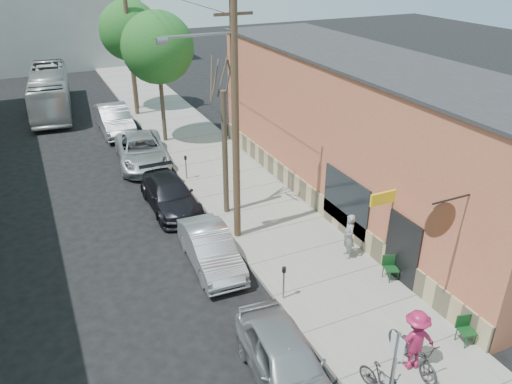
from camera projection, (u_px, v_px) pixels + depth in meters
name	position (u px, v px, depth m)	size (l,w,h in m)	color
ground	(219.00, 316.00, 16.20)	(120.00, 120.00, 0.00)	black
sidewalk	(219.00, 168.00, 26.70)	(4.50, 58.00, 0.15)	gray
cafe_building	(364.00, 133.00, 22.18)	(6.60, 20.20, 6.61)	#B86144
end_cap_building	(36.00, 2.00, 46.88)	(18.00, 8.00, 12.00)	#9F9F9B
sign_post	(393.00, 369.00, 11.77)	(0.07, 0.45, 2.80)	slate
parking_meter_near	(284.00, 278.00, 16.42)	(0.14, 0.14, 1.24)	slate
parking_meter_far	(186.00, 164.00, 24.98)	(0.14, 0.14, 1.24)	slate
utility_pole_near	(234.00, 111.00, 18.08)	(3.57, 0.28, 10.00)	#503A28
utility_pole_far	(129.00, 37.00, 32.78)	(1.80, 0.28, 10.00)	#503A28
tree_bare	(225.00, 154.00, 21.04)	(0.24, 0.24, 5.46)	#44392C
tree_leafy_mid	(158.00, 48.00, 27.92)	(4.07, 4.07, 7.53)	#44392C
tree_leafy_far	(129.00, 30.00, 33.97)	(4.09, 4.09, 7.48)	#44392C
patio_chair_a	(391.00, 268.00, 17.57)	(0.50, 0.50, 0.88)	#103917
patio_chair_b	(467.00, 331.00, 14.72)	(0.50, 0.50, 0.88)	#103917
patron_grey	(349.00, 236.00, 18.64)	(0.65, 0.43, 1.78)	gray
cyclist	(415.00, 340.00, 13.67)	(1.22, 0.70, 1.89)	maroon
cyclist_bike	(413.00, 351.00, 13.85)	(0.71, 2.04, 1.07)	black
parked_bike_a	(383.00, 382.00, 12.95)	(0.44, 1.57, 0.95)	black
car_0	(286.00, 361.00, 13.41)	(1.81, 4.51, 1.54)	#A0A2A8
car_1	(211.00, 249.00, 18.48)	(1.50, 4.31, 1.42)	#ABACB3
car_2	(170.00, 195.00, 22.53)	(1.93, 4.76, 1.38)	black
car_3	(142.00, 151.00, 27.10)	(2.55, 5.53, 1.54)	#B1B6BA
car_4	(115.00, 120.00, 31.68)	(1.80, 5.16, 1.70)	#A1A4A8
bus	(50.00, 91.00, 35.49)	(2.45, 10.48, 2.92)	silver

